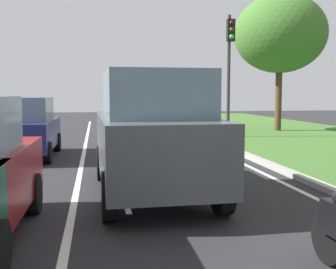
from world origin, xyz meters
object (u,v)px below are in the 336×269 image
(car_hatchback_far, at_px, (25,128))
(tree_roadside_far, at_px, (280,34))
(car_suv_ahead, at_px, (152,133))
(traffic_light_near_right, at_px, (230,55))

(car_hatchback_far, height_order, tree_roadside_far, tree_roadside_far)
(car_suv_ahead, height_order, traffic_light_near_right, traffic_light_near_right)
(car_hatchback_far, xyz_separation_m, tree_roadside_far, (10.93, 6.71, 3.87))
(tree_roadside_far, bearing_deg, car_hatchback_far, -148.47)
(car_suv_ahead, height_order, car_hatchback_far, car_suv_ahead)
(tree_roadside_far, bearing_deg, traffic_light_near_right, -143.34)
(traffic_light_near_right, xyz_separation_m, tree_roadside_far, (3.34, 2.48, 1.27))
(car_hatchback_far, bearing_deg, tree_roadside_far, 32.37)
(traffic_light_near_right, distance_m, tree_roadside_far, 4.35)
(traffic_light_near_right, height_order, tree_roadside_far, tree_roadside_far)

